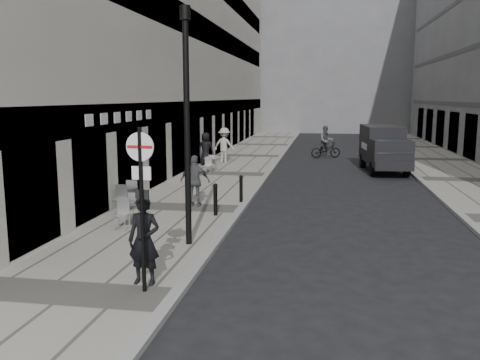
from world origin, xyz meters
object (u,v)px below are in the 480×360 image
at_px(walking_man, 144,240).
at_px(cyclist, 326,145).
at_px(panel_van, 384,146).
at_px(lamppost, 187,116).
at_px(sign_post, 141,188).

bearing_deg(walking_man, cyclist, 84.40).
bearing_deg(panel_van, lamppost, -118.02).
bearing_deg(lamppost, cyclist, 80.47).
bearing_deg(lamppost, sign_post, -90.00).
bearing_deg(sign_post, cyclist, 85.49).
bearing_deg(panel_van, sign_post, -114.19).
relative_size(lamppost, panel_van, 1.15).
bearing_deg(sign_post, lamppost, 93.73).
relative_size(walking_man, lamppost, 0.31).
xyz_separation_m(walking_man, sign_post, (0.12, -0.37, 1.11)).
distance_m(sign_post, panel_van, 18.85).
height_order(walking_man, panel_van, panel_van).
xyz_separation_m(walking_man, lamppost, (0.12, 2.82, 2.31)).
relative_size(lamppost, cyclist, 2.87).
height_order(sign_post, panel_van, sign_post).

